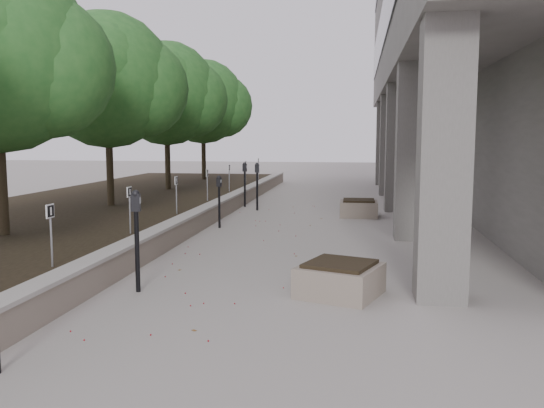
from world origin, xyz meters
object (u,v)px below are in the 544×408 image
Objects in this scene: crabapple_tree_3 at (108,109)px; parking_meter_2 at (137,241)px; planter_front at (340,279)px; parking_meter_5 at (257,187)px; planter_back at (359,208)px; parking_meter_3 at (219,202)px; crabapple_tree_4 at (167,116)px; crabapple_tree_5 at (203,119)px; parking_meter_4 at (245,185)px.

crabapple_tree_3 reaches higher than parking_meter_2.
crabapple_tree_3 reaches higher than planter_front.
parking_meter_5 is 3.39m from planter_back.
parking_meter_3 is (-0.24, 6.13, -0.10)m from parking_meter_2.
parking_meter_2 is at bearing -73.18° from crabapple_tree_4.
planter_front is (2.94, -9.48, -0.51)m from parking_meter_5.
planter_front is at bearing -71.80° from parking_meter_5.
crabapple_tree_3 is at bearing -146.05° from parking_meter_5.
crabapple_tree_5 is at bearing 111.70° from planter_front.
parking_meter_4 is 4.21m from planter_back.
parking_meter_3 is at bearing 82.86° from parking_meter_2.
planter_front is (6.76, -17.00, -2.87)m from crabapple_tree_5.
planter_back is (7.04, -3.44, -2.87)m from crabapple_tree_4.
parking_meter_4 is 10.92m from planter_front.
crabapple_tree_4 is (0.00, 5.00, 0.00)m from crabapple_tree_3.
parking_meter_3 is 0.90× the size of parking_meter_4.
crabapple_tree_5 is at bearing 123.98° from parking_meter_3.
planter_back is at bearing 88.15° from planter_front.
planter_back is (7.04, -8.44, -2.87)m from crabapple_tree_5.
parking_meter_5 is 1.41× the size of planter_back.
parking_meter_3 is (3.47, -1.13, -2.44)m from crabapple_tree_3.
planter_back is (3.22, -0.92, -0.51)m from parking_meter_5.
parking_meter_5 is at bearing 32.98° from crabapple_tree_3.
crabapple_tree_3 is 10.15m from planter_front.
crabapple_tree_4 is 3.55× the size of parking_meter_5.
crabapple_tree_4 is at bearing 97.48° from parking_meter_2.
crabapple_tree_3 and crabapple_tree_4 have the same top height.
parking_meter_4 reaches higher than planter_back.
parking_meter_5 is at bearing -44.58° from parking_meter_4.
parking_meter_4 is at bearing 45.70° from crabapple_tree_3.
parking_meter_3 is (3.47, -6.13, -2.44)m from crabapple_tree_4.
crabapple_tree_3 is 5.13m from parking_meter_5.
crabapple_tree_4 is at bearing 153.96° from planter_back.
crabapple_tree_5 reaches higher than parking_meter_2.
parking_meter_4 is 1.38× the size of planter_front.
crabapple_tree_5 is at bearing 129.83° from planter_back.
crabapple_tree_3 is 8.49m from parking_meter_2.
crabapple_tree_4 is 7.46m from parking_meter_3.
crabapple_tree_4 is 14.07m from planter_front.
crabapple_tree_4 is 1.00× the size of crabapple_tree_5.
parking_meter_5 is (0.57, -0.85, 0.01)m from parking_meter_4.
crabapple_tree_4 is at bearing 119.41° from planter_front.
crabapple_tree_3 is 3.61× the size of parking_meter_4.
parking_meter_3 is 4.47m from parking_meter_4.
parking_meter_5 is at bearing 107.23° from planter_front.
parking_meter_5 is at bearing 101.11° from parking_meter_3.
parking_meter_4 is at bearing 154.96° from planter_back.
crabapple_tree_3 is 1.00× the size of crabapple_tree_5.
planter_front is (6.76, -7.00, -2.87)m from crabapple_tree_3.
parking_meter_5 is (3.82, 2.48, -2.35)m from crabapple_tree_3.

